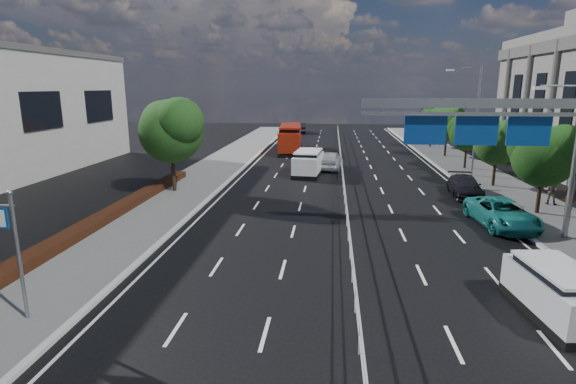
{
  "coord_description": "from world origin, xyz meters",
  "views": [
    {
      "loc": [
        -0.89,
        -12.22,
        7.36
      ],
      "look_at": [
        -2.95,
        8.77,
        2.4
      ],
      "focal_mm": 28.0,
      "sensor_mm": 36.0,
      "label": 1
    }
  ],
  "objects_px": {
    "red_bus": "(290,138)",
    "parked_car_teal": "(502,213)",
    "silver_minivan": "(557,292)",
    "near_car_dark": "(300,128)",
    "parked_car_dark": "(465,186)",
    "pedestrian_a": "(570,195)",
    "pedestrian_b": "(551,191)",
    "white_minivan": "(308,163)",
    "toilet_sign": "(2,234)",
    "overhead_gantry": "(494,125)",
    "near_car_silver": "(330,160)"
  },
  "relations": [
    {
      "from": "near_car_silver",
      "to": "pedestrian_b",
      "type": "bearing_deg",
      "value": 146.79
    },
    {
      "from": "silver_minivan",
      "to": "pedestrian_a",
      "type": "bearing_deg",
      "value": 57.25
    },
    {
      "from": "white_minivan",
      "to": "pedestrian_b",
      "type": "bearing_deg",
      "value": -23.76
    },
    {
      "from": "near_car_dark",
      "to": "pedestrian_b",
      "type": "height_order",
      "value": "pedestrian_b"
    },
    {
      "from": "red_bus",
      "to": "near_car_dark",
      "type": "distance_m",
      "value": 21.46
    },
    {
      "from": "near_car_dark",
      "to": "pedestrian_b",
      "type": "relative_size",
      "value": 2.85
    },
    {
      "from": "near_car_dark",
      "to": "parked_car_dark",
      "type": "height_order",
      "value": "near_car_dark"
    },
    {
      "from": "parked_car_teal",
      "to": "pedestrian_a",
      "type": "bearing_deg",
      "value": 28.59
    },
    {
      "from": "silver_minivan",
      "to": "parked_car_teal",
      "type": "relative_size",
      "value": 0.81
    },
    {
      "from": "red_bus",
      "to": "parked_car_teal",
      "type": "xyz_separation_m",
      "value": [
        14.02,
        -27.72,
        -0.85
      ]
    },
    {
      "from": "red_bus",
      "to": "parked_car_teal",
      "type": "distance_m",
      "value": 31.07
    },
    {
      "from": "near_car_silver",
      "to": "parked_car_dark",
      "type": "height_order",
      "value": "near_car_silver"
    },
    {
      "from": "overhead_gantry",
      "to": "silver_minivan",
      "type": "bearing_deg",
      "value": -91.71
    },
    {
      "from": "red_bus",
      "to": "pedestrian_b",
      "type": "bearing_deg",
      "value": -54.45
    },
    {
      "from": "toilet_sign",
      "to": "pedestrian_b",
      "type": "bearing_deg",
      "value": 34.95
    },
    {
      "from": "pedestrian_a",
      "to": "pedestrian_b",
      "type": "relative_size",
      "value": 1.04
    },
    {
      "from": "near_car_dark",
      "to": "parked_car_dark",
      "type": "bearing_deg",
      "value": 105.12
    },
    {
      "from": "toilet_sign",
      "to": "overhead_gantry",
      "type": "distance_m",
      "value": 20.52
    },
    {
      "from": "red_bus",
      "to": "near_car_dark",
      "type": "height_order",
      "value": "red_bus"
    },
    {
      "from": "white_minivan",
      "to": "pedestrian_a",
      "type": "xyz_separation_m",
      "value": [
        16.27,
        -9.98,
        0.01
      ]
    },
    {
      "from": "silver_minivan",
      "to": "pedestrian_a",
      "type": "height_order",
      "value": "pedestrian_a"
    },
    {
      "from": "near_car_silver",
      "to": "pedestrian_a",
      "type": "height_order",
      "value": "pedestrian_a"
    },
    {
      "from": "toilet_sign",
      "to": "silver_minivan",
      "type": "relative_size",
      "value": 1.01
    },
    {
      "from": "pedestrian_a",
      "to": "overhead_gantry",
      "type": "bearing_deg",
      "value": 28.99
    },
    {
      "from": "red_bus",
      "to": "parked_car_dark",
      "type": "relative_size",
      "value": 2.21
    },
    {
      "from": "parked_car_dark",
      "to": "pedestrian_b",
      "type": "height_order",
      "value": "pedestrian_b"
    },
    {
      "from": "toilet_sign",
      "to": "parked_car_dark",
      "type": "relative_size",
      "value": 0.93
    },
    {
      "from": "overhead_gantry",
      "to": "near_car_silver",
      "type": "distance_m",
      "value": 20.54
    },
    {
      "from": "overhead_gantry",
      "to": "pedestrian_b",
      "type": "distance_m",
      "value": 10.11
    },
    {
      "from": "pedestrian_b",
      "to": "near_car_silver",
      "type": "bearing_deg",
      "value": -5.81
    },
    {
      "from": "overhead_gantry",
      "to": "red_bus",
      "type": "distance_m",
      "value": 32.43
    },
    {
      "from": "parked_car_teal",
      "to": "parked_car_dark",
      "type": "xyz_separation_m",
      "value": [
        0.0,
        7.0,
        -0.06
      ]
    },
    {
      "from": "white_minivan",
      "to": "pedestrian_a",
      "type": "bearing_deg",
      "value": -26.11
    },
    {
      "from": "white_minivan",
      "to": "pedestrian_b",
      "type": "relative_size",
      "value": 2.88
    },
    {
      "from": "near_car_silver",
      "to": "near_car_dark",
      "type": "xyz_separation_m",
      "value": [
        -5.09,
        32.7,
        -0.01
      ]
    },
    {
      "from": "parked_car_teal",
      "to": "silver_minivan",
      "type": "bearing_deg",
      "value": -105.81
    },
    {
      "from": "near_car_silver",
      "to": "pedestrian_a",
      "type": "distance_m",
      "value": 19.4
    },
    {
      "from": "red_bus",
      "to": "parked_car_dark",
      "type": "xyz_separation_m",
      "value": [
        14.02,
        -20.72,
        -0.91
      ]
    },
    {
      "from": "overhead_gantry",
      "to": "pedestrian_a",
      "type": "xyz_separation_m",
      "value": [
        6.66,
        5.41,
        -4.56
      ]
    },
    {
      "from": "toilet_sign",
      "to": "silver_minivan",
      "type": "xyz_separation_m",
      "value": [
        17.45,
        2.0,
        -2.1
      ]
    },
    {
      "from": "white_minivan",
      "to": "parked_car_teal",
      "type": "distance_m",
      "value": 17.48
    },
    {
      "from": "pedestrian_a",
      "to": "pedestrian_b",
      "type": "bearing_deg",
      "value": -76.24
    },
    {
      "from": "pedestrian_b",
      "to": "parked_car_dark",
      "type": "bearing_deg",
      "value": 7.44
    },
    {
      "from": "pedestrian_b",
      "to": "near_car_dark",
      "type": "bearing_deg",
      "value": -32.33
    },
    {
      "from": "white_minivan",
      "to": "parked_car_dark",
      "type": "relative_size",
      "value": 1.08
    },
    {
      "from": "red_bus",
      "to": "near_car_silver",
      "type": "bearing_deg",
      "value": -70.59
    },
    {
      "from": "overhead_gantry",
      "to": "near_car_silver",
      "type": "xyz_separation_m",
      "value": [
        -7.74,
        18.41,
        -4.78
      ]
    },
    {
      "from": "parked_car_dark",
      "to": "white_minivan",
      "type": "bearing_deg",
      "value": 154.75
    },
    {
      "from": "near_car_dark",
      "to": "silver_minivan",
      "type": "relative_size",
      "value": 1.16
    },
    {
      "from": "white_minivan",
      "to": "red_bus",
      "type": "xyz_separation_m",
      "value": [
        -2.85,
        14.28,
        0.55
      ]
    }
  ]
}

